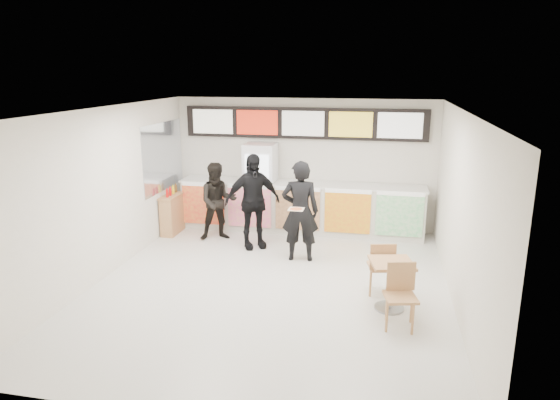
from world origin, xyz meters
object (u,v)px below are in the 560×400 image
(drinks_fridge, at_px, (260,187))
(customer_main, at_px, (300,211))
(cafe_table, at_px, (391,276))
(service_counter, at_px, (300,207))
(customer_mid, at_px, (253,201))
(customer_left, at_px, (218,202))
(condiment_ledge, at_px, (172,214))

(drinks_fridge, height_order, customer_main, drinks_fridge)
(drinks_fridge, xyz_separation_m, cafe_table, (2.94, -3.56, -0.46))
(service_counter, bearing_deg, customer_mid, -122.41)
(cafe_table, bearing_deg, customer_left, 131.03)
(cafe_table, bearing_deg, customer_main, 120.66)
(service_counter, relative_size, customer_left, 3.27)
(customer_main, bearing_deg, service_counter, -87.89)
(customer_main, height_order, customer_left, customer_main)
(drinks_fridge, bearing_deg, service_counter, -0.99)
(drinks_fridge, distance_m, customer_mid, 1.27)
(service_counter, distance_m, customer_mid, 1.54)
(condiment_ledge, bearing_deg, customer_left, -9.37)
(customer_left, distance_m, customer_mid, 0.95)
(service_counter, height_order, customer_mid, customer_mid)
(customer_mid, xyz_separation_m, condiment_ledge, (-2.03, 0.54, -0.54))
(customer_mid, bearing_deg, cafe_table, -70.67)
(cafe_table, xyz_separation_m, condiment_ledge, (-4.82, 2.83, -0.09))
(service_counter, height_order, customer_left, customer_left)
(service_counter, xyz_separation_m, customer_left, (-1.66, -0.90, 0.28))
(drinks_fridge, bearing_deg, condiment_ledge, -158.94)
(drinks_fridge, distance_m, condiment_ledge, 2.09)
(drinks_fridge, height_order, customer_mid, drinks_fridge)
(drinks_fridge, bearing_deg, customer_left, -128.35)
(service_counter, height_order, cafe_table, service_counter)
(drinks_fridge, relative_size, cafe_table, 1.21)
(customer_left, xyz_separation_m, customer_mid, (0.87, -0.35, 0.14))
(customer_main, bearing_deg, customer_left, -30.82)
(cafe_table, relative_size, condiment_ledge, 1.55)
(cafe_table, bearing_deg, drinks_fridge, 116.35)
(customer_main, relative_size, customer_mid, 0.99)
(customer_left, relative_size, condiment_ledge, 1.60)
(customer_main, distance_m, condiment_ledge, 3.32)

